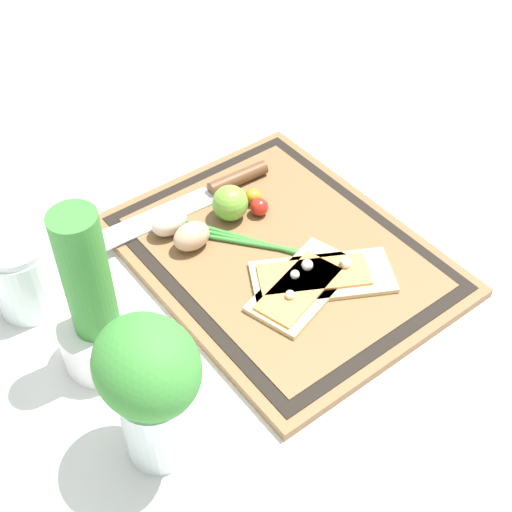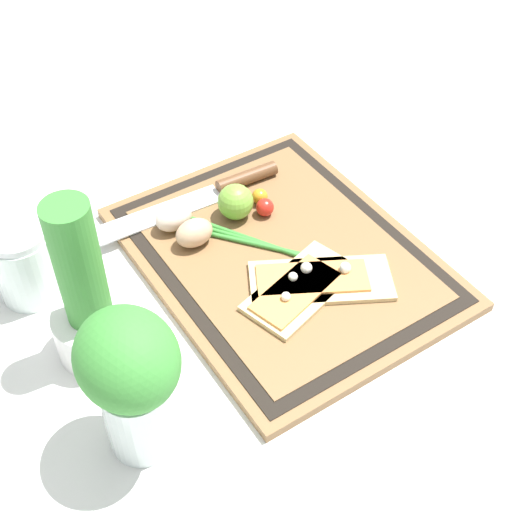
{
  "view_description": "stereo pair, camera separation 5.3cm",
  "coord_description": "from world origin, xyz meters",
  "px_view_note": "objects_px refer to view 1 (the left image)",
  "views": [
    {
      "loc": [
        -0.54,
        0.46,
        0.73
      ],
      "look_at": [
        0.0,
        0.05,
        0.03
      ],
      "focal_mm": 50.0,
      "sensor_mm": 36.0,
      "label": 1
    },
    {
      "loc": [
        -0.58,
        0.42,
        0.73
      ],
      "look_at": [
        0.0,
        0.05,
        0.03
      ],
      "focal_mm": 50.0,
      "sensor_mm": 36.0,
      "label": 2
    }
  ],
  "objects_px": {
    "cherry_tomato_red": "(259,207)",
    "herb_glass": "(150,385)",
    "pizza_slice_near": "(320,276)",
    "pizza_slice_far": "(302,286)",
    "knife": "(209,192)",
    "lime": "(230,203)",
    "herb_pot": "(98,317)",
    "egg_pink": "(169,222)",
    "cherry_tomato_yellow": "(253,197)",
    "egg_brown": "(192,236)",
    "sauce_jar": "(24,279)"
  },
  "relations": [
    {
      "from": "cherry_tomato_red",
      "to": "herb_glass",
      "type": "relative_size",
      "value": 0.13
    },
    {
      "from": "pizza_slice_near",
      "to": "herb_glass",
      "type": "bearing_deg",
      "value": 103.58
    },
    {
      "from": "pizza_slice_far",
      "to": "herb_glass",
      "type": "relative_size",
      "value": 0.9
    },
    {
      "from": "pizza_slice_near",
      "to": "knife",
      "type": "bearing_deg",
      "value": 4.82
    },
    {
      "from": "lime",
      "to": "herb_pot",
      "type": "relative_size",
      "value": 0.22
    },
    {
      "from": "knife",
      "to": "herb_pot",
      "type": "distance_m",
      "value": 0.32
    },
    {
      "from": "pizza_slice_near",
      "to": "egg_pink",
      "type": "height_order",
      "value": "egg_pink"
    },
    {
      "from": "lime",
      "to": "cherry_tomato_yellow",
      "type": "relative_size",
      "value": 2.19
    },
    {
      "from": "pizza_slice_far",
      "to": "lime",
      "type": "bearing_deg",
      "value": -2.77
    },
    {
      "from": "egg_pink",
      "to": "herb_pot",
      "type": "relative_size",
      "value": 0.23
    },
    {
      "from": "knife",
      "to": "lime",
      "type": "relative_size",
      "value": 5.83
    },
    {
      "from": "egg_pink",
      "to": "herb_glass",
      "type": "xyz_separation_m",
      "value": [
        -0.28,
        0.19,
        0.08
      ]
    },
    {
      "from": "pizza_slice_near",
      "to": "egg_brown",
      "type": "distance_m",
      "value": 0.19
    },
    {
      "from": "knife",
      "to": "cherry_tomato_red",
      "type": "xyz_separation_m",
      "value": [
        -0.08,
        -0.04,
        0.01
      ]
    },
    {
      "from": "sauce_jar",
      "to": "lime",
      "type": "bearing_deg",
      "value": -96.97
    },
    {
      "from": "knife",
      "to": "herb_glass",
      "type": "bearing_deg",
      "value": 137.39
    },
    {
      "from": "herb_glass",
      "to": "lime",
      "type": "bearing_deg",
      "value": -48.33
    },
    {
      "from": "egg_pink",
      "to": "cherry_tomato_yellow",
      "type": "height_order",
      "value": "egg_pink"
    },
    {
      "from": "cherry_tomato_yellow",
      "to": "herb_pot",
      "type": "xyz_separation_m",
      "value": [
        -0.11,
        0.31,
        0.05
      ]
    },
    {
      "from": "herb_glass",
      "to": "pizza_slice_near",
      "type": "bearing_deg",
      "value": -76.42
    },
    {
      "from": "egg_pink",
      "to": "herb_glass",
      "type": "relative_size",
      "value": 0.28
    },
    {
      "from": "pizza_slice_near",
      "to": "knife",
      "type": "xyz_separation_m",
      "value": [
        0.23,
        0.02,
        0.0
      ]
    },
    {
      "from": "pizza_slice_near",
      "to": "sauce_jar",
      "type": "height_order",
      "value": "sauce_jar"
    },
    {
      "from": "pizza_slice_far",
      "to": "egg_brown",
      "type": "bearing_deg",
      "value": 24.6
    },
    {
      "from": "lime",
      "to": "herb_glass",
      "type": "height_order",
      "value": "herb_glass"
    },
    {
      "from": "egg_brown",
      "to": "cherry_tomato_red",
      "type": "distance_m",
      "value": 0.12
    },
    {
      "from": "pizza_slice_near",
      "to": "knife",
      "type": "height_order",
      "value": "pizza_slice_near"
    },
    {
      "from": "knife",
      "to": "cherry_tomato_red",
      "type": "distance_m",
      "value": 0.09
    },
    {
      "from": "pizza_slice_near",
      "to": "pizza_slice_far",
      "type": "relative_size",
      "value": 1.15
    },
    {
      "from": "cherry_tomato_red",
      "to": "herb_pot",
      "type": "height_order",
      "value": "herb_pot"
    },
    {
      "from": "knife",
      "to": "pizza_slice_near",
      "type": "bearing_deg",
      "value": -175.18
    },
    {
      "from": "lime",
      "to": "cherry_tomato_red",
      "type": "height_order",
      "value": "lime"
    },
    {
      "from": "egg_brown",
      "to": "cherry_tomato_yellow",
      "type": "relative_size",
      "value": 2.3
    },
    {
      "from": "cherry_tomato_red",
      "to": "sauce_jar",
      "type": "bearing_deg",
      "value": 80.29
    },
    {
      "from": "lime",
      "to": "herb_glass",
      "type": "xyz_separation_m",
      "value": [
        -0.25,
        0.28,
        0.08
      ]
    },
    {
      "from": "egg_pink",
      "to": "cherry_tomato_yellow",
      "type": "distance_m",
      "value": 0.14
    },
    {
      "from": "egg_pink",
      "to": "herb_pot",
      "type": "height_order",
      "value": "herb_pot"
    },
    {
      "from": "sauce_jar",
      "to": "herb_pot",
      "type": "bearing_deg",
      "value": -166.41
    },
    {
      "from": "egg_pink",
      "to": "cherry_tomato_red",
      "type": "xyz_separation_m",
      "value": [
        -0.05,
        -0.13,
        -0.01
      ]
    },
    {
      "from": "egg_brown",
      "to": "egg_pink",
      "type": "height_order",
      "value": "same"
    },
    {
      "from": "egg_pink",
      "to": "herb_glass",
      "type": "height_order",
      "value": "herb_glass"
    },
    {
      "from": "egg_pink",
      "to": "cherry_tomato_yellow",
      "type": "bearing_deg",
      "value": -99.35
    },
    {
      "from": "knife",
      "to": "herb_pot",
      "type": "xyz_separation_m",
      "value": [
        -0.16,
        0.27,
        0.06
      ]
    },
    {
      "from": "lime",
      "to": "sauce_jar",
      "type": "xyz_separation_m",
      "value": [
        0.04,
        0.3,
        0.0
      ]
    },
    {
      "from": "pizza_slice_far",
      "to": "knife",
      "type": "xyz_separation_m",
      "value": [
        0.23,
        -0.01,
        0.0
      ]
    },
    {
      "from": "cherry_tomato_yellow",
      "to": "herb_pot",
      "type": "distance_m",
      "value": 0.34
    },
    {
      "from": "pizza_slice_far",
      "to": "herb_pot",
      "type": "height_order",
      "value": "herb_pot"
    },
    {
      "from": "egg_brown",
      "to": "egg_pink",
      "type": "relative_size",
      "value": 1.0
    },
    {
      "from": "cherry_tomato_yellow",
      "to": "sauce_jar",
      "type": "height_order",
      "value": "sauce_jar"
    },
    {
      "from": "egg_pink",
      "to": "knife",
      "type": "bearing_deg",
      "value": -71.25
    }
  ]
}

